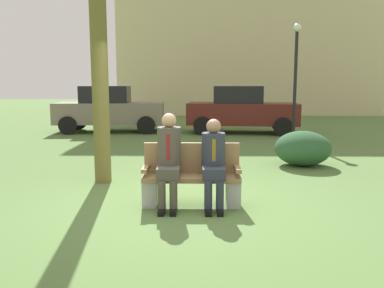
% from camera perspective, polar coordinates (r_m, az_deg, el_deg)
% --- Properties ---
extents(ground_plane, '(80.00, 80.00, 0.00)m').
position_cam_1_polar(ground_plane, '(6.00, -2.40, -8.58)').
color(ground_plane, '#54743B').
extents(park_bench, '(1.41, 0.44, 0.90)m').
position_cam_1_polar(park_bench, '(5.90, -0.06, -4.85)').
color(park_bench, '#99754C').
rests_on(park_bench, ground).
extents(seated_man_left, '(0.34, 0.72, 1.35)m').
position_cam_1_polar(seated_man_left, '(5.73, -3.31, -1.65)').
color(seated_man_left, '#4C473D').
rests_on(seated_man_left, ground).
extents(seated_man_right, '(0.34, 0.72, 1.27)m').
position_cam_1_polar(seated_man_right, '(5.72, 3.09, -2.09)').
color(seated_man_right, '#2D3342').
rests_on(seated_man_right, ground).
extents(shrub_near_bench, '(1.21, 1.11, 0.76)m').
position_cam_1_polar(shrub_near_bench, '(9.02, 15.48, -0.60)').
color(shrub_near_bench, '#2B5330').
rests_on(shrub_near_bench, ground).
extents(parked_car_near, '(3.98, 1.88, 1.68)m').
position_cam_1_polar(parked_car_near, '(15.10, -11.68, 4.88)').
color(parked_car_near, slate).
rests_on(parked_car_near, ground).
extents(parked_car_far, '(4.05, 2.07, 1.68)m').
position_cam_1_polar(parked_car_far, '(14.55, 7.09, 4.86)').
color(parked_car_far, '#591E19').
rests_on(parked_car_far, ground).
extents(street_lamp, '(0.24, 0.24, 3.54)m').
position_cam_1_polar(street_lamp, '(12.74, 14.52, 10.14)').
color(street_lamp, black).
rests_on(street_lamp, ground).
extents(building_backdrop, '(15.43, 9.18, 11.39)m').
position_cam_1_polar(building_backdrop, '(27.02, 7.30, 16.93)').
color(building_backdrop, beige).
rests_on(building_backdrop, ground).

